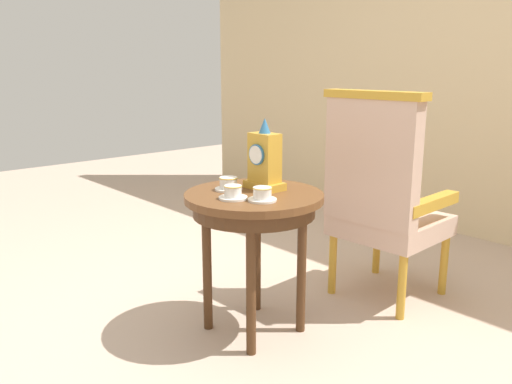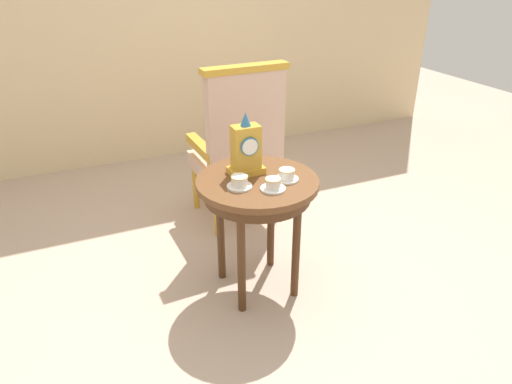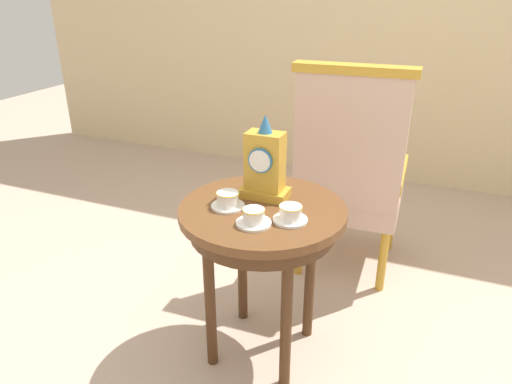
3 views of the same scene
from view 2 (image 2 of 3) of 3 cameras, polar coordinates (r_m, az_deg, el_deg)
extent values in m
plane|color=#BCA38E|center=(2.78, 0.16, -11.54)|extent=(10.00, 10.00, 0.00)
cylinder|color=brown|center=(2.44, 0.16, 1.22)|extent=(0.64, 0.64, 0.03)
cylinder|color=#482B16|center=(2.47, 0.16, 0.12)|extent=(0.57, 0.57, 0.07)
cylinder|color=#482B16|center=(2.79, 1.84, -3.28)|extent=(0.04, 0.04, 0.65)
cylinder|color=#482B16|center=(2.69, -4.35, -4.64)|extent=(0.04, 0.04, 0.65)
cylinder|color=#482B16|center=(2.44, -1.79, -8.26)|extent=(0.04, 0.04, 0.65)
cylinder|color=#482B16|center=(2.55, 4.91, -6.58)|extent=(0.04, 0.04, 0.65)
cylinder|color=white|center=(2.35, -2.02, 0.68)|extent=(0.13, 0.13, 0.01)
cylinder|color=white|center=(2.33, -2.03, 1.37)|extent=(0.08, 0.08, 0.05)
torus|color=gold|center=(2.32, -2.04, 1.89)|extent=(0.09, 0.09, 0.00)
cylinder|color=white|center=(2.33, 2.08, 0.41)|extent=(0.13, 0.13, 0.01)
cylinder|color=white|center=(2.31, 2.09, 1.08)|extent=(0.08, 0.08, 0.05)
torus|color=gold|center=(2.30, 2.10, 1.59)|extent=(0.08, 0.08, 0.00)
cylinder|color=white|center=(2.43, 3.74, 1.58)|extent=(0.13, 0.13, 0.01)
cylinder|color=white|center=(2.42, 3.76, 2.23)|extent=(0.08, 0.08, 0.05)
torus|color=gold|center=(2.41, 3.78, 2.72)|extent=(0.08, 0.08, 0.00)
cube|color=gold|center=(2.50, -1.22, 2.67)|extent=(0.19, 0.11, 0.04)
cube|color=gold|center=(2.44, -1.25, 5.51)|extent=(0.14, 0.09, 0.23)
cylinder|color=teal|center=(2.39, -0.78, 5.55)|extent=(0.10, 0.01, 0.10)
cylinder|color=white|center=(2.39, -0.73, 5.50)|extent=(0.08, 0.00, 0.08)
cone|color=teal|center=(2.39, -1.28, 8.86)|extent=(0.06, 0.06, 0.07)
cube|color=#CCA893|center=(3.33, -2.76, 3.41)|extent=(0.54, 0.54, 0.11)
cube|color=#CCA893|center=(3.01, -1.25, 8.47)|extent=(0.52, 0.11, 0.64)
cube|color=gold|center=(2.92, -1.32, 14.82)|extent=(0.56, 0.12, 0.04)
cube|color=gold|center=(3.36, 0.81, 6.68)|extent=(0.09, 0.47, 0.06)
cube|color=gold|center=(3.19, -6.64, 5.40)|extent=(0.09, 0.47, 0.06)
cylinder|color=gold|center=(3.69, -0.89, 1.96)|extent=(0.04, 0.04, 0.35)
cylinder|color=gold|center=(3.54, -7.36, 0.64)|extent=(0.04, 0.04, 0.35)
cylinder|color=gold|center=(3.33, 2.29, -0.92)|extent=(0.04, 0.04, 0.35)
cylinder|color=gold|center=(3.17, -4.76, -2.53)|extent=(0.04, 0.04, 0.35)
camera|label=1|loc=(2.74, 56.16, 5.15)|focal=37.26mm
camera|label=3|loc=(1.58, 47.15, 9.18)|focal=32.97mm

